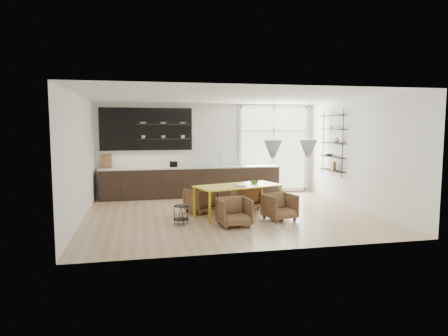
{
  "coord_description": "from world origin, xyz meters",
  "views": [
    {
      "loc": [
        -2.15,
        -9.56,
        2.2
      ],
      "look_at": [
        -0.01,
        0.6,
        1.1
      ],
      "focal_mm": 32.0,
      "sensor_mm": 36.0,
      "label": 1
    }
  ],
  "objects_px": {
    "dining_table": "(238,187)",
    "armchair_front_right": "(280,207)",
    "armchair_back_left": "(201,200)",
    "armchair_back_right": "(246,197)",
    "armchair_front_left": "(234,212)",
    "wire_stool": "(181,212)"
  },
  "relations": [
    {
      "from": "wire_stool",
      "to": "armchair_front_left",
      "type": "bearing_deg",
      "value": -18.44
    },
    {
      "from": "armchair_back_right",
      "to": "armchair_front_left",
      "type": "xyz_separation_m",
      "value": [
        -0.76,
        -1.83,
        0.0
      ]
    },
    {
      "from": "armchair_back_left",
      "to": "armchair_front_right",
      "type": "bearing_deg",
      "value": 115.18
    },
    {
      "from": "armchair_front_left",
      "to": "armchair_front_right",
      "type": "height_order",
      "value": "armchair_front_left"
    },
    {
      "from": "dining_table",
      "to": "armchair_back_left",
      "type": "bearing_deg",
      "value": 130.01
    },
    {
      "from": "dining_table",
      "to": "armchair_front_right",
      "type": "relative_size",
      "value": 3.32
    },
    {
      "from": "armchair_front_right",
      "to": "armchair_front_left",
      "type": "bearing_deg",
      "value": -178.63
    },
    {
      "from": "armchair_front_left",
      "to": "armchair_front_right",
      "type": "bearing_deg",
      "value": 11.49
    },
    {
      "from": "armchair_front_left",
      "to": "armchair_front_right",
      "type": "distance_m",
      "value": 1.24
    },
    {
      "from": "armchair_back_right",
      "to": "wire_stool",
      "type": "distance_m",
      "value": 2.38
    },
    {
      "from": "armchair_back_left",
      "to": "armchair_back_right",
      "type": "relative_size",
      "value": 1.01
    },
    {
      "from": "wire_stool",
      "to": "dining_table",
      "type": "bearing_deg",
      "value": 22.97
    },
    {
      "from": "dining_table",
      "to": "armchair_front_right",
      "type": "xyz_separation_m",
      "value": [
        0.86,
        -0.64,
        -0.39
      ]
    },
    {
      "from": "dining_table",
      "to": "armchair_front_left",
      "type": "xyz_separation_m",
      "value": [
        -0.33,
        -1.0,
        -0.39
      ]
    },
    {
      "from": "armchair_back_left",
      "to": "armchair_front_left",
      "type": "height_order",
      "value": "same"
    },
    {
      "from": "armchair_back_right",
      "to": "armchair_front_right",
      "type": "distance_m",
      "value": 1.53
    },
    {
      "from": "dining_table",
      "to": "armchair_front_left",
      "type": "bearing_deg",
      "value": -125.48
    },
    {
      "from": "armchair_back_left",
      "to": "armchair_front_left",
      "type": "distance_m",
      "value": 1.62
    },
    {
      "from": "armchair_back_right",
      "to": "wire_stool",
      "type": "relative_size",
      "value": 1.57
    },
    {
      "from": "armchair_front_left",
      "to": "dining_table",
      "type": "bearing_deg",
      "value": 66.03
    },
    {
      "from": "dining_table",
      "to": "armchair_front_left",
      "type": "distance_m",
      "value": 1.12
    },
    {
      "from": "armchair_back_left",
      "to": "dining_table",
      "type": "bearing_deg",
      "value": 117.0
    }
  ]
}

